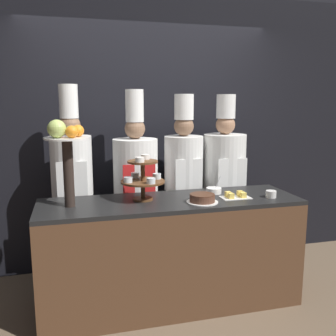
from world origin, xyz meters
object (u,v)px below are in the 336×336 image
Objects in this scene: cake_round at (202,198)px; chef_right at (224,178)px; fruit_pedestal at (66,146)px; serving_bowl_far at (214,190)px; chef_left at (72,183)px; cup_white at (271,194)px; chef_center_right at (184,179)px; chef_center_left at (136,184)px; tiered_stand at (143,177)px; cake_square_tray at (235,196)px.

chef_right is at bearing 55.03° from cake_round.
fruit_pedestal reaches higher than serving_bowl_far.
serving_bowl_far is at bearing -19.02° from chef_left.
cup_white is 0.69m from chef_right.
serving_bowl_far is at bearing 5.68° from fruit_pedestal.
cup_white is 0.05× the size of chef_center_right.
cake_round is 0.68m from chef_center_right.
chef_center_left reaches higher than chef_center_right.
serving_bowl_far is 0.50m from chef_right.
chef_center_right is (1.06, 0.00, -0.02)m from chef_left.
fruit_pedestal reaches higher than tiered_stand.
cake_square_tray is at bearing -3.04° from fruit_pedestal.
cake_round is at bearing -94.12° from chef_center_right.
fruit_pedestal is 0.68m from chef_left.
fruit_pedestal is at bearing 175.30° from cup_white.
chef_center_left is at bearing 146.98° from cup_white.
tiered_stand is at bearing 169.80° from cup_white.
chef_center_left is 0.90m from chef_right.
chef_right is (1.49, -0.00, -0.03)m from chef_left.
chef_center_right reaches higher than tiered_stand.
cake_square_tray is 0.97m from chef_center_left.
cake_square_tray is at bearing -9.43° from tiered_stand.
cup_white is at bearing -12.17° from cake_square_tray.
chef_center_right is at bearing 113.94° from cake_square_tray.
cake_round is (0.45, -0.20, -0.16)m from tiered_stand.
cup_white is 0.05× the size of chef_left.
chef_center_right is at bearing 44.42° from tiered_stand.
chef_left reaches higher than chef_right.
cake_round is 1.04× the size of cake_square_tray.
chef_center_left is (-0.63, 0.42, 0.01)m from serving_bowl_far.
chef_left is at bearing 86.57° from fruit_pedestal.
serving_bowl_far is (0.65, 0.07, -0.17)m from tiered_stand.
chef_right is at bearing 101.72° from cup_white.
cup_white is at bearing -4.70° from fruit_pedestal.
chef_left is at bearing 180.00° from chef_right.
serving_bowl_far is at bearing 147.91° from cup_white.
fruit_pedestal is at bearing -93.43° from chef_left.
tiered_stand is 0.75m from chef_left.
fruit_pedestal reaches higher than cup_white.
cake_round is at bearing -127.50° from serving_bowl_far.
cup_white is at bearing -32.09° from serving_bowl_far.
fruit_pedestal is 1.67m from chef_right.
fruit_pedestal is 4.45× the size of serving_bowl_far.
cup_white is at bearing -33.02° from chef_center_left.
chef_left reaches higher than cake_round.
fruit_pedestal is at bearing 172.29° from cake_round.
chef_center_right reaches higher than serving_bowl_far.
serving_bowl_far is 0.08× the size of chef_right.
cake_square_tray is 0.67m from chef_center_right.
chef_center_left is at bearing 41.31° from fruit_pedestal.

